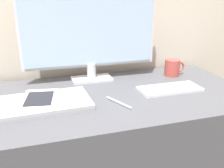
{
  "coord_description": "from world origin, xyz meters",
  "views": [
    {
      "loc": [
        -0.23,
        -0.75,
        1.12
      ],
      "look_at": [
        0.05,
        0.17,
        0.77
      ],
      "focal_mm": 40.0,
      "sensor_mm": 36.0,
      "label": 1
    }
  ],
  "objects_px": {
    "pen": "(119,103)",
    "laptop": "(45,103)",
    "monitor": "(90,26)",
    "keyboard": "(170,89)",
    "coffee_mug": "(173,68)",
    "ereader": "(39,99)"
  },
  "relations": [
    {
      "from": "pen",
      "to": "laptop",
      "type": "bearing_deg",
      "value": 167.45
    },
    {
      "from": "monitor",
      "to": "keyboard",
      "type": "bearing_deg",
      "value": -38.61
    },
    {
      "from": "keyboard",
      "to": "pen",
      "type": "bearing_deg",
      "value": -164.67
    },
    {
      "from": "keyboard",
      "to": "coffee_mug",
      "type": "relative_size",
      "value": 2.52
    },
    {
      "from": "keyboard",
      "to": "laptop",
      "type": "xyz_separation_m",
      "value": [
        -0.55,
        -0.01,
        0.0
      ]
    },
    {
      "from": "keyboard",
      "to": "ereader",
      "type": "xyz_separation_m",
      "value": [
        -0.57,
        -0.01,
        0.02
      ]
    },
    {
      "from": "coffee_mug",
      "to": "keyboard",
      "type": "bearing_deg",
      "value": -122.16
    },
    {
      "from": "keyboard",
      "to": "coffee_mug",
      "type": "bearing_deg",
      "value": 57.84
    },
    {
      "from": "keyboard",
      "to": "laptop",
      "type": "relative_size",
      "value": 0.79
    },
    {
      "from": "monitor",
      "to": "coffee_mug",
      "type": "xyz_separation_m",
      "value": [
        0.43,
        -0.05,
        -0.22
      ]
    },
    {
      "from": "pen",
      "to": "coffee_mug",
      "type": "bearing_deg",
      "value": 34.3
    },
    {
      "from": "keyboard",
      "to": "ereader",
      "type": "bearing_deg",
      "value": -179.24
    },
    {
      "from": "laptop",
      "to": "ereader",
      "type": "bearing_deg",
      "value": 171.11
    },
    {
      "from": "monitor",
      "to": "keyboard",
      "type": "relative_size",
      "value": 2.34
    },
    {
      "from": "pen",
      "to": "ereader",
      "type": "bearing_deg",
      "value": 167.67
    },
    {
      "from": "monitor",
      "to": "laptop",
      "type": "relative_size",
      "value": 1.85
    },
    {
      "from": "keyboard",
      "to": "pen",
      "type": "xyz_separation_m",
      "value": [
        -0.27,
        -0.07,
        -0.0
      ]
    },
    {
      "from": "coffee_mug",
      "to": "laptop",
      "type": "bearing_deg",
      "value": -163.26
    },
    {
      "from": "monitor",
      "to": "ereader",
      "type": "xyz_separation_m",
      "value": [
        -0.26,
        -0.25,
        -0.24
      ]
    },
    {
      "from": "laptop",
      "to": "coffee_mug",
      "type": "xyz_separation_m",
      "value": [
        0.67,
        0.2,
        0.03
      ]
    },
    {
      "from": "monitor",
      "to": "coffee_mug",
      "type": "relative_size",
      "value": 5.89
    },
    {
      "from": "coffee_mug",
      "to": "pen",
      "type": "xyz_separation_m",
      "value": [
        -0.39,
        -0.26,
        -0.04
      ]
    }
  ]
}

